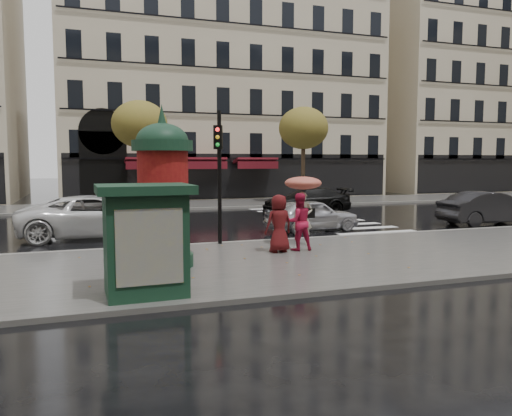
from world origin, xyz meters
name	(u,v)px	position (x,y,z in m)	size (l,w,h in m)	color
ground	(278,260)	(0.00, 0.00, 0.00)	(160.00, 160.00, 0.00)	black
near_sidewalk	(285,261)	(0.00, -0.50, 0.06)	(90.00, 7.00, 0.12)	#474744
far_sidewalk	(171,205)	(0.00, 19.00, 0.06)	(90.00, 6.00, 0.12)	#474744
near_kerb	(247,242)	(0.00, 3.00, 0.07)	(90.00, 0.25, 0.14)	slate
far_kerb	(179,209)	(0.00, 16.00, 0.07)	(90.00, 0.25, 0.14)	slate
zebra_crossing	(317,218)	(6.00, 9.60, 0.01)	(3.60, 11.75, 0.01)	silver
bldg_far_corner	(216,66)	(6.00, 30.00, 11.31)	(26.00, 14.00, 22.90)	#B7A88C
bldg_far_right	(471,82)	(34.00, 30.00, 11.31)	(24.00, 14.00, 22.90)	#B7A88C
tree_far_left	(140,125)	(-2.00, 18.00, 5.17)	(3.40, 3.40, 6.64)	#38281C
tree_far_right	(303,128)	(9.00, 18.00, 5.17)	(3.40, 3.40, 6.64)	#38281C
woman_umbrella	(303,198)	(1.55, 1.69, 1.69)	(1.23, 1.23, 2.37)	beige
woman_red	(298,222)	(0.97, 0.74, 1.02)	(0.88, 0.68, 1.81)	#B11538
man_burgundy	(279,223)	(0.27, 0.64, 1.01)	(0.87, 0.57, 1.79)	#4F0F11
morris_column	(163,190)	(-3.40, -0.29, 2.17)	(1.59, 1.59, 4.29)	#143422
traffic_light	(219,164)	(-1.07, 2.72, 2.84)	(0.34, 0.44, 4.49)	black
newsstand	(145,238)	(-4.21, -3.00, 1.31)	(1.95, 1.65, 2.32)	#143422
car_silver	(312,215)	(3.63, 5.33, 0.68)	(1.62, 4.02, 1.37)	silver
car_darkgrey	(489,208)	(12.24, 4.51, 0.77)	(1.63, 4.68, 1.54)	black
car_white	(98,217)	(-4.90, 6.40, 0.81)	(2.70, 5.85, 1.63)	silver
car_black	(306,201)	(6.44, 11.92, 0.72)	(2.03, 4.99, 1.45)	black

